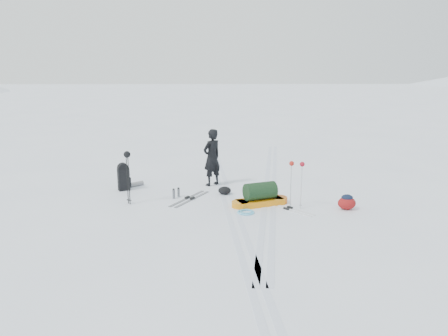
{
  "coord_description": "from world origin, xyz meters",
  "views": [
    {
      "loc": [
        -0.36,
        -11.66,
        3.63
      ],
      "look_at": [
        -0.14,
        0.15,
        0.95
      ],
      "focal_mm": 35.0,
      "sensor_mm": 36.0,
      "label": 1
    }
  ],
  "objects_px": {
    "skier": "(212,157)",
    "expedition_rucksack": "(125,177)",
    "pulk_sled": "(260,196)",
    "ski_poles_black": "(127,161)"
  },
  "relations": [
    {
      "from": "expedition_rucksack",
      "to": "ski_poles_black",
      "type": "height_order",
      "value": "ski_poles_black"
    },
    {
      "from": "skier",
      "to": "ski_poles_black",
      "type": "bearing_deg",
      "value": -0.88
    },
    {
      "from": "pulk_sled",
      "to": "ski_poles_black",
      "type": "height_order",
      "value": "ski_poles_black"
    },
    {
      "from": "ski_poles_black",
      "to": "expedition_rucksack",
      "type": "bearing_deg",
      "value": 99.99
    },
    {
      "from": "skier",
      "to": "expedition_rucksack",
      "type": "xyz_separation_m",
      "value": [
        -2.66,
        -0.49,
        -0.51
      ]
    },
    {
      "from": "skier",
      "to": "pulk_sled",
      "type": "xyz_separation_m",
      "value": [
        1.33,
        -2.11,
        -0.66
      ]
    },
    {
      "from": "pulk_sled",
      "to": "expedition_rucksack",
      "type": "relative_size",
      "value": 2.0
    },
    {
      "from": "pulk_sled",
      "to": "expedition_rucksack",
      "type": "height_order",
      "value": "expedition_rucksack"
    },
    {
      "from": "skier",
      "to": "expedition_rucksack",
      "type": "relative_size",
      "value": 2.13
    },
    {
      "from": "skier",
      "to": "ski_poles_black",
      "type": "distance_m",
      "value": 3.01
    }
  ]
}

